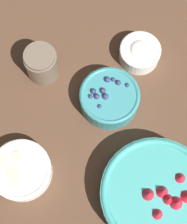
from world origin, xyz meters
name	(u,v)px	position (x,y,z in m)	size (l,w,h in m)	color
ground_plane	(113,129)	(0.00, 0.00, 0.00)	(4.00, 4.00, 0.00)	#4C3323
bowl_strawberries	(156,194)	(0.17, -0.08, 0.04)	(0.26, 0.26, 0.09)	teal
bowl_blueberries	(109,98)	(-0.05, 0.05, 0.03)	(0.15, 0.15, 0.06)	teal
bowl_bananas	(21,170)	(-0.12, -0.22, 0.03)	(0.14, 0.14, 0.05)	white
bowl_cream	(140,52)	(-0.05, 0.21, 0.03)	(0.11, 0.11, 0.06)	silver
jar_chocolate	(42,64)	(-0.24, 0.03, 0.04)	(0.09, 0.09, 0.09)	brown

